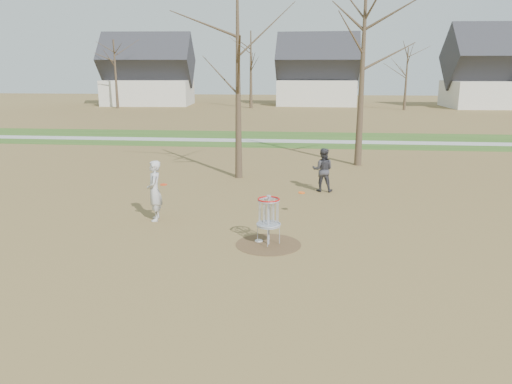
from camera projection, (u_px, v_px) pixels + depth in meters
ground at (268, 244)px, 13.66m from camera, size 160.00×160.00×0.00m
green_band at (293, 139)px, 33.93m from camera, size 160.00×8.00×0.01m
footpath at (293, 141)px, 32.96m from camera, size 160.00×1.50×0.01m
dirt_circle at (268, 244)px, 13.66m from camera, size 1.80×1.80×0.01m
player_standing at (154, 191)px, 15.63m from camera, size 0.61×0.79×1.91m
player_throwing at (323, 170)px, 19.40m from camera, size 0.88×0.71×1.70m
disc_grounded at (259, 241)px, 13.90m from camera, size 0.22×0.22×0.02m
discs_in_play at (238, 189)px, 15.78m from camera, size 4.46×1.39×0.47m
disc_golf_basket at (269, 212)px, 13.44m from camera, size 0.64×0.64×1.35m
bare_trees at (318, 61)px, 46.73m from camera, size 52.62×44.98×9.00m
houses_row at (336, 78)px, 63.10m from camera, size 56.51×10.01×7.26m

